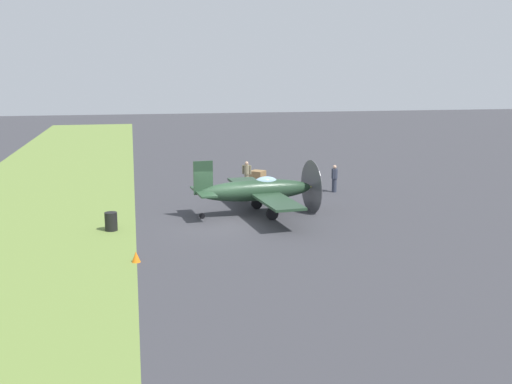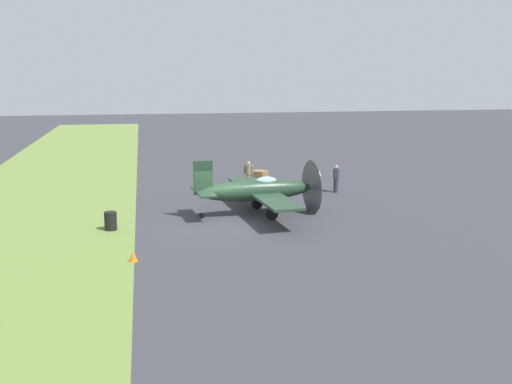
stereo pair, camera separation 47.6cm
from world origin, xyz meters
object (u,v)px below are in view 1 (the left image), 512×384
(airplane_lead, at_px, (259,190))
(fuel_drum, at_px, (111,221))
(ground_crew_chief, at_px, (334,178))
(runway_marker_cone, at_px, (136,257))
(ground_crew_mechanic, at_px, (247,174))
(supply_crate, at_px, (258,175))

(airplane_lead, relative_size, fuel_drum, 9.94)
(ground_crew_chief, relative_size, fuel_drum, 1.92)
(runway_marker_cone, bearing_deg, ground_crew_mechanic, 153.37)
(airplane_lead, height_order, supply_crate, airplane_lead)
(fuel_drum, height_order, supply_crate, fuel_drum)
(supply_crate, height_order, runway_marker_cone, supply_crate)
(ground_crew_chief, xyz_separation_m, fuel_drum, (6.76, -13.60, -0.46))
(ground_crew_chief, distance_m, fuel_drum, 15.20)
(fuel_drum, height_order, runway_marker_cone, fuel_drum)
(ground_crew_mechanic, bearing_deg, runway_marker_cone, -89.18)
(airplane_lead, xyz_separation_m, fuel_drum, (1.80, -7.64, -0.88))
(airplane_lead, relative_size, runway_marker_cone, 20.34)
(supply_crate, bearing_deg, ground_crew_chief, 35.87)
(ground_crew_chief, distance_m, ground_crew_mechanic, 5.80)
(supply_crate, bearing_deg, ground_crew_mechanic, -25.93)
(ground_crew_chief, height_order, runway_marker_cone, ground_crew_chief)
(airplane_lead, bearing_deg, supply_crate, 162.69)
(fuel_drum, relative_size, runway_marker_cone, 2.05)
(ground_crew_mechanic, bearing_deg, airplane_lead, -68.58)
(airplane_lead, relative_size, ground_crew_mechanic, 5.17)
(ground_crew_mechanic, relative_size, supply_crate, 1.92)
(ground_crew_mechanic, bearing_deg, fuel_drum, -104.45)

